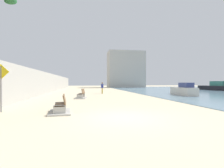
% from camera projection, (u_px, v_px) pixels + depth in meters
% --- Properties ---
extents(ground_plane, '(120.00, 120.00, 0.00)m').
position_uv_depth(ground_plane, '(96.00, 93.00, 25.36)').
color(ground_plane, beige).
extents(seawall, '(0.80, 64.00, 3.09)m').
position_uv_depth(seawall, '(45.00, 83.00, 24.08)').
color(seawall, '#ADAAA3').
rests_on(seawall, ground).
extents(bench_near, '(1.30, 2.20, 0.98)m').
position_uv_depth(bench_near, '(61.00, 108.00, 8.92)').
color(bench_near, '#ADAAA3').
rests_on(bench_near, ground).
extents(bench_far, '(1.37, 2.23, 0.98)m').
position_uv_depth(bench_far, '(81.00, 96.00, 17.05)').
color(bench_far, '#ADAAA3').
rests_on(bench_far, ground).
extents(person_walking, '(0.32, 0.47, 1.66)m').
position_uv_depth(person_walking, '(102.00, 87.00, 23.85)').
color(person_walking, gold).
rests_on(person_walking, ground).
extents(boat_distant, '(1.89, 4.74, 1.58)m').
position_uv_depth(boat_distant, '(184.00, 90.00, 20.74)').
color(boat_distant, beige).
rests_on(boat_distant, water_bay).
extents(boat_mid_bay, '(2.18, 7.38, 1.87)m').
position_uv_depth(boat_mid_bay, '(215.00, 87.00, 34.10)').
color(boat_mid_bay, black).
rests_on(boat_mid_bay, water_bay).
extents(pedestrian_sign, '(0.85, 0.08, 2.65)m').
position_uv_depth(pedestrian_sign, '(1.00, 82.00, 9.01)').
color(pedestrian_sign, slate).
rests_on(pedestrian_sign, ground).
extents(harbor_building, '(12.00, 6.00, 11.93)m').
position_uv_depth(harbor_building, '(126.00, 70.00, 54.93)').
color(harbor_building, '#ADAAA3').
rests_on(harbor_building, ground).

